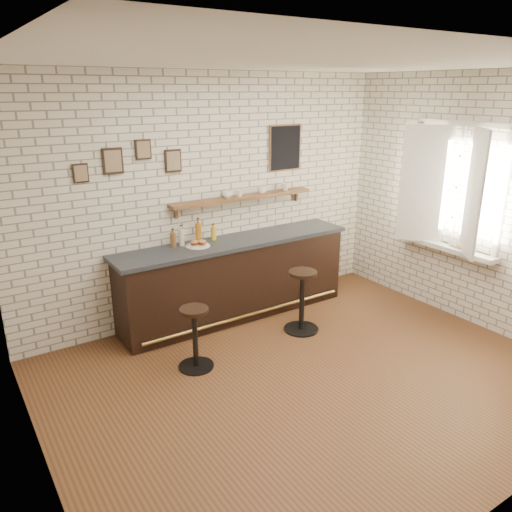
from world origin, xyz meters
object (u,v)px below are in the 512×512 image
object	(u,v)px
bar_stool_left	(195,336)
book_lower	(456,247)
bitters_bottle_amber	(198,233)
bar_stool_right	(302,299)
shelf_cup_c	(262,190)
shelf_cup_d	(285,187)
bitters_bottle_white	(181,237)
shelf_cup_a	(227,195)
sandwich_plate	(198,246)
ciabatta_sandwich	(198,243)
shelf_cup_b	(240,193)
bar_counter	(235,278)
book_upper	(458,246)
condiment_bottle_yellow	(213,233)
bitters_bottle_brown	(173,240)

from	to	relation	value
bar_stool_left	book_lower	xyz separation A→B (m)	(3.25, -0.68, 0.58)
bitters_bottle_amber	bar_stool_right	size ratio (longest dim) A/B	0.40
shelf_cup_c	shelf_cup_d	distance (m)	0.37
bitters_bottle_white	shelf_cup_a	distance (m)	0.79
bar_stool_right	bar_stool_left	bearing A→B (deg)	-177.40
sandwich_plate	ciabatta_sandwich	world-z (taller)	ciabatta_sandwich
shelf_cup_a	shelf_cup_b	distance (m)	0.18
bar_counter	sandwich_plate	world-z (taller)	sandwich_plate
sandwich_plate	book_lower	world-z (taller)	sandwich_plate
shelf_cup_c	sandwich_plate	bearing A→B (deg)	127.13
bar_counter	book_upper	xyz separation A→B (m)	(2.23, -1.58, 0.45)
bitters_bottle_white	book_upper	bearing A→B (deg)	-31.15
shelf_cup_c	book_lower	size ratio (longest dim) A/B	0.51
ciabatta_sandwich	condiment_bottle_yellow	world-z (taller)	condiment_bottle_yellow
bitters_bottle_amber	shelf_cup_c	xyz separation A→B (m)	(0.96, 0.04, 0.41)
bitters_bottle_white	shelf_cup_a	world-z (taller)	shelf_cup_a
bitters_bottle_brown	shelf_cup_b	world-z (taller)	shelf_cup_b
ciabatta_sandwich	shelf_cup_b	xyz separation A→B (m)	(0.69, 0.18, 0.49)
shelf_cup_c	bitters_bottle_amber	bearing A→B (deg)	119.97
shelf_cup_b	bitters_bottle_white	bearing A→B (deg)	131.19
bar_counter	shelf_cup_d	size ratio (longest dim) A/B	30.79
bitters_bottle_amber	shelf_cup_a	size ratio (longest dim) A/B	2.78
ciabatta_sandwich	bitters_bottle_white	distance (m)	0.21
ciabatta_sandwich	shelf_cup_a	world-z (taller)	shelf_cup_a
ciabatta_sandwich	bitters_bottle_amber	bearing A→B (deg)	61.84
bar_stool_left	book_upper	size ratio (longest dim) A/B	3.14
bar_stool_right	book_lower	world-z (taller)	book_lower
shelf_cup_a	bitters_bottle_amber	bearing A→B (deg)	142.80
bar_stool_left	shelf_cup_c	size ratio (longest dim) A/B	6.02
ciabatta_sandwich	shelf_cup_b	bearing A→B (deg)	14.56
shelf_cup_a	bar_counter	bearing A→B (deg)	-139.04
bitters_bottle_amber	shelf_cup_c	size ratio (longest dim) A/B	2.74
bar_counter	bar_stool_left	size ratio (longest dim) A/B	4.60
bitters_bottle_white	bitters_bottle_brown	bearing A→B (deg)	-180.00
book_upper	shelf_cup_d	bearing A→B (deg)	158.49
bar_counter	shelf_cup_b	size ratio (longest dim) A/B	33.60
bitters_bottle_white	bar_stool_right	world-z (taller)	bitters_bottle_white
bitters_bottle_amber	book_upper	size ratio (longest dim) A/B	1.43
bitters_bottle_white	book_lower	bearing A→B (deg)	-30.65
shelf_cup_c	book_upper	world-z (taller)	shelf_cup_c
bar_counter	book_upper	world-z (taller)	bar_counter
sandwich_plate	book_upper	xyz separation A→B (m)	(2.73, -1.60, -0.06)
bitters_bottle_white	shelf_cup_c	size ratio (longest dim) A/B	2.25
bitters_bottle_brown	ciabatta_sandwich	bearing A→B (deg)	-27.32
bar_counter	sandwich_plate	size ratio (longest dim) A/B	11.07
sandwich_plate	condiment_bottle_yellow	distance (m)	0.33
bitters_bottle_amber	shelf_cup_c	world-z (taller)	shelf_cup_c
bar_stool_right	shelf_cup_d	distance (m)	1.59
condiment_bottle_yellow	shelf_cup_c	world-z (taller)	shelf_cup_c
bitters_bottle_brown	book_upper	distance (m)	3.46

